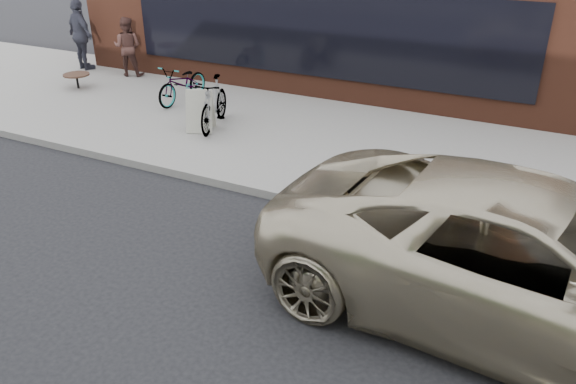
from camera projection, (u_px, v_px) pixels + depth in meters
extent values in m
plane|color=black|center=(136.00, 370.00, 5.85)|extent=(120.00, 120.00, 0.00)
cube|color=gray|center=(363.00, 141.00, 11.41)|extent=(44.00, 6.00, 0.15)
cube|color=black|center=(314.00, 33.00, 13.04)|extent=(10.00, 0.08, 2.00)
torus|color=black|center=(361.00, 226.00, 7.89)|extent=(0.63, 0.15, 0.63)
torus|color=black|center=(464.00, 246.00, 7.42)|extent=(0.63, 0.15, 0.63)
cube|color=#B7B7BC|center=(408.00, 230.00, 7.63)|extent=(0.53, 0.32, 0.36)
cube|color=black|center=(432.00, 209.00, 7.37)|extent=(0.49, 0.33, 0.24)
cube|color=black|center=(396.00, 204.00, 7.53)|extent=(0.53, 0.30, 0.11)
cube|color=black|center=(372.00, 205.00, 7.68)|extent=(0.30, 0.23, 0.13)
cube|color=black|center=(455.00, 205.00, 7.22)|extent=(0.19, 0.24, 0.21)
cube|color=silver|center=(463.00, 190.00, 7.09)|extent=(0.16, 0.29, 0.31)
cylinder|color=black|center=(450.00, 200.00, 7.21)|extent=(0.08, 0.65, 0.03)
cube|color=#B7B7BC|center=(365.00, 195.00, 7.66)|extent=(0.28, 0.30, 0.03)
cube|color=slate|center=(362.00, 218.00, 7.54)|extent=(0.40, 0.20, 0.37)
cylinder|color=black|center=(366.00, 187.00, 7.60)|extent=(0.47, 0.30, 0.26)
cylinder|color=#B7B7BC|center=(383.00, 224.00, 7.91)|extent=(0.52, 0.11, 0.18)
imported|color=#BFB294|center=(533.00, 261.00, 6.16)|extent=(6.26, 3.31, 1.68)
imported|color=gray|center=(183.00, 83.00, 13.25)|extent=(0.67, 1.73, 0.90)
imported|color=gray|center=(214.00, 103.00, 11.65)|extent=(0.96, 1.82, 1.05)
cube|color=beige|center=(199.00, 112.00, 11.45)|extent=(0.60, 0.45, 0.87)
cube|color=beige|center=(201.00, 108.00, 11.65)|extent=(0.60, 0.45, 0.87)
cylinder|color=black|center=(77.00, 82.00, 14.38)|extent=(0.06, 0.06, 0.34)
cylinder|color=#472E21|center=(76.00, 75.00, 14.29)|extent=(0.65, 0.65, 0.04)
imported|color=#442924|center=(128.00, 47.00, 15.21)|extent=(0.92, 0.81, 1.57)
imported|color=#30313D|center=(81.00, 35.00, 15.73)|extent=(1.22, 0.79, 1.93)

